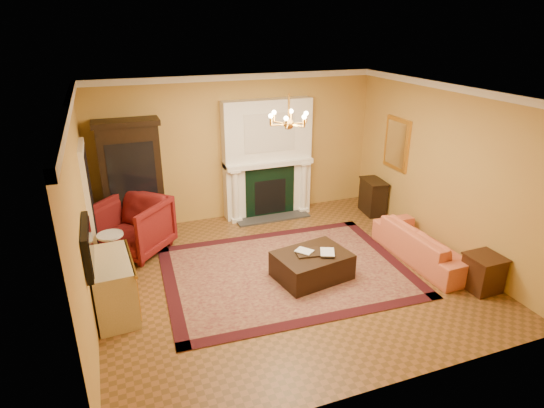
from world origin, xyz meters
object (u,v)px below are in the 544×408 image
china_cabinet (133,182)px  end_table (483,274)px  wingback_armchair (133,224)px  leather_ottoman (312,265)px  console_table (373,197)px  coral_sofa (426,239)px  commode (114,286)px  pedestal_table (112,251)px

china_cabinet → end_table: bearing=-39.2°
wingback_armchair → end_table: (5.02, -3.22, -0.29)m
leather_ottoman → console_table: bearing=30.2°
wingback_armchair → coral_sofa: 5.23m
leather_ottoman → wingback_armchair: bearing=133.6°
leather_ottoman → coral_sofa: bearing=-13.7°
commode → leather_ottoman: size_ratio=0.99×
commode → wingback_armchair: bearing=73.7°
pedestal_table → end_table: pedestal_table is taller
pedestal_table → end_table: 5.97m
commode → end_table: (5.45, -1.39, -0.15)m
coral_sofa → console_table: size_ratio=2.86×
commode → console_table: 5.83m
china_cabinet → leather_ottoman: bearing=-47.3°
wingback_armchair → pedestal_table: 0.83m
pedestal_table → leather_ottoman: pedestal_table is taller
commode → end_table: 5.63m
pedestal_table → leather_ottoman: bearing=-22.2°
china_cabinet → pedestal_table: size_ratio=2.92×
end_table → leather_ottoman: (-2.37, 1.26, -0.05)m
commode → leather_ottoman: 3.09m
pedestal_table → console_table: bearing=8.3°
console_table → leather_ottoman: bearing=-133.1°
china_cabinet → wingback_armchair: bearing=-98.4°
china_cabinet → leather_ottoman: (2.54, -2.73, -0.87)m
pedestal_table → commode: size_ratio=0.65×
leather_ottoman → pedestal_table: bearing=148.0°
china_cabinet → coral_sofa: china_cabinet is taller
coral_sofa → leather_ottoman: 2.14m
china_cabinet → console_table: 5.07m
china_cabinet → end_table: china_cabinet is taller
china_cabinet → wingback_armchair: 0.94m
pedestal_table → commode: bearing=-91.6°
wingback_armchair → commode: (-0.43, -1.83, -0.14)m
wingback_armchair → pedestal_table: bearing=-75.9°
wingback_armchair → console_table: bearing=44.0°
commode → coral_sofa: size_ratio=0.55×
pedestal_table → china_cabinet: bearing=71.0°
wingback_armchair → china_cabinet: bearing=124.8°
commode → leather_ottoman: bearing=-5.6°
coral_sofa → pedestal_table: bearing=73.9°
wingback_armchair → end_table: 5.97m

